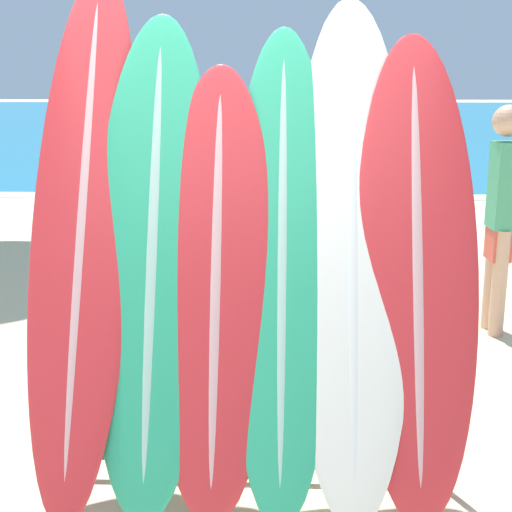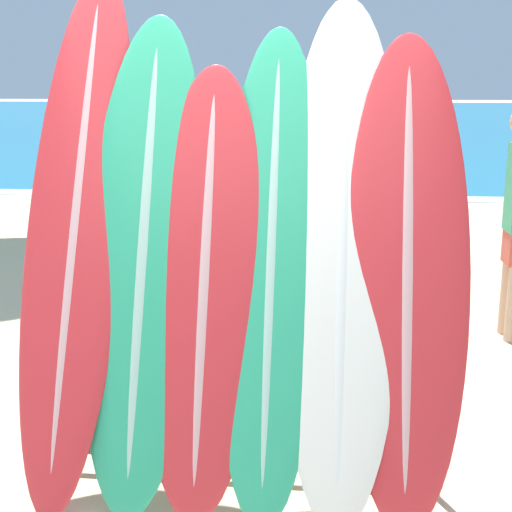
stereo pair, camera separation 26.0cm
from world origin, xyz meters
TOP-DOWN VIEW (x-y plane):
  - ocean_water at (0.00, 38.55)m, footprint 120.00×60.00m
  - surfboard_rack at (0.09, 0.40)m, footprint 1.87×0.04m
  - surfboard_slot_0 at (-0.69, 0.52)m, footprint 0.49×1.24m
  - surfboard_slot_1 at (-0.35, 0.46)m, footprint 0.57×1.00m
  - surfboard_slot_2 at (-0.06, 0.41)m, footprint 0.55×0.88m
  - surfboard_slot_3 at (0.24, 0.45)m, footprint 0.49×0.99m
  - surfboard_slot_4 at (0.56, 0.48)m, footprint 0.56×1.05m
  - surfboard_slot_5 at (0.85, 0.44)m, footprint 0.56×0.88m
  - person_near_water at (1.88, 2.61)m, footprint 0.23×0.29m
  - person_mid_beach at (1.22, 6.10)m, footprint 0.24×0.30m
  - person_far_left at (-1.41, 3.51)m, footprint 0.25×0.27m

SIDE VIEW (x-z plane):
  - ocean_water at x=0.00m, z-range 0.00..0.01m
  - surfboard_rack at x=0.09m, z-range 0.03..0.95m
  - person_far_left at x=-1.41m, z-range 0.07..1.66m
  - person_near_water at x=1.88m, z-range 0.08..1.81m
  - person_mid_beach at x=1.22m, z-range 0.08..1.86m
  - surfboard_slot_2 at x=-0.06m, z-range 0.00..1.99m
  - surfboard_slot_5 at x=0.85m, z-range 0.00..2.13m
  - surfboard_slot_3 at x=0.24m, z-range 0.00..2.16m
  - surfboard_slot_1 at x=-0.35m, z-range 0.00..2.23m
  - surfboard_slot_4 at x=0.56m, z-range 0.00..2.30m
  - surfboard_slot_0 at x=-0.69m, z-range 0.00..2.47m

